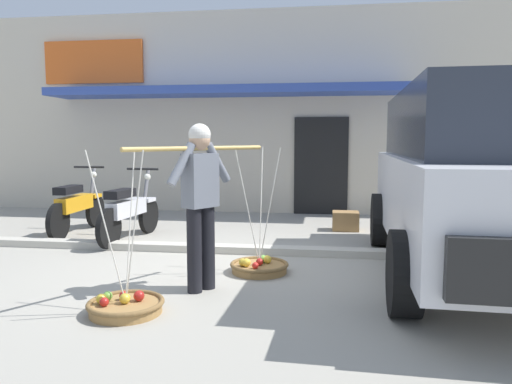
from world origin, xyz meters
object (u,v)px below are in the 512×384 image
(parked_truck, at_px, (479,176))
(wooden_crate, at_px, (346,221))
(fruit_basket_right_side, at_px, (259,266))
(fruit_vendor, at_px, (200,195))
(motorcycle_second_in_row, at_px, (129,211))
(motorcycle_nearest_shop, at_px, (77,206))
(fruit_basket_left_side, at_px, (125,305))

(parked_truck, distance_m, wooden_crate, 3.09)
(fruit_basket_right_side, bearing_deg, parked_truck, 5.74)
(fruit_vendor, xyz_separation_m, wooden_crate, (1.59, 3.60, -0.82))
(fruit_vendor, bearing_deg, motorcycle_second_in_row, 127.27)
(motorcycle_nearest_shop, distance_m, wooden_crate, 4.48)
(fruit_basket_left_side, height_order, parked_truck, parked_truck)
(fruit_basket_left_side, bearing_deg, parked_truck, 26.80)
(fruit_vendor, distance_m, wooden_crate, 4.02)
(fruit_vendor, bearing_deg, fruit_basket_left_side, -123.86)
(fruit_vendor, relative_size, motorcycle_nearest_shop, 0.93)
(motorcycle_nearest_shop, bearing_deg, fruit_vendor, -43.73)
(fruit_basket_left_side, distance_m, wooden_crate, 4.82)
(wooden_crate, bearing_deg, motorcycle_second_in_row, -157.85)
(wooden_crate, bearing_deg, motorcycle_nearest_shop, -167.94)
(fruit_basket_right_side, bearing_deg, fruit_vendor, -123.51)
(fruit_basket_left_side, height_order, fruit_basket_right_side, same)
(motorcycle_nearest_shop, bearing_deg, fruit_basket_left_side, -56.21)
(fruit_basket_left_side, distance_m, fruit_basket_right_side, 1.80)
(fruit_basket_left_side, distance_m, parked_truck, 4.00)
(fruit_basket_left_side, xyz_separation_m, parked_truck, (3.44, 1.74, 1.06))
(fruit_basket_left_side, height_order, motorcycle_nearest_shop, fruit_basket_left_side)
(parked_truck, bearing_deg, wooden_crate, 117.38)
(motorcycle_nearest_shop, relative_size, motorcycle_second_in_row, 1.00)
(fruit_vendor, height_order, fruit_basket_right_side, fruit_vendor)
(fruit_basket_left_side, relative_size, motorcycle_nearest_shop, 0.80)
(fruit_vendor, height_order, parked_truck, parked_truck)
(fruit_basket_right_side, distance_m, wooden_crate, 3.06)
(fruit_basket_left_side, height_order, motorcycle_second_in_row, fruit_basket_left_side)
(parked_truck, bearing_deg, motorcycle_second_in_row, 164.87)
(parked_truck, relative_size, wooden_crate, 11.08)
(motorcycle_nearest_shop, relative_size, wooden_crate, 4.14)
(fruit_basket_right_side, relative_size, parked_truck, 0.30)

